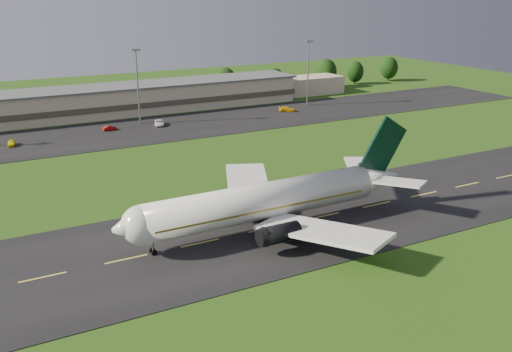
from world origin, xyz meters
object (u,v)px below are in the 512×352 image
light_mast_centre (137,78)px  service_vehicle_a (11,143)px  service_vehicle_c (159,123)px  service_vehicle_d (287,109)px  airliner (267,201)px  light_mast_east (308,65)px  terminal (127,99)px  service_vehicle_b (110,128)px

light_mast_centre → service_vehicle_a: size_ratio=4.98×
service_vehicle_a → service_vehicle_c: bearing=12.7°
service_vehicle_a → service_vehicle_d: 78.30m
airliner → light_mast_east: 100.21m
light_mast_east → service_vehicle_c: size_ratio=3.79×
light_mast_east → service_vehicle_d: 17.00m
terminal → light_mast_centre: 18.45m
light_mast_centre → service_vehicle_c: size_ratio=3.79×
service_vehicle_a → service_vehicle_b: bearing=17.5°
light_mast_centre → service_vehicle_d: (44.21, -5.58, -11.89)m
terminal → light_mast_centre: bearing=-95.0°
service_vehicle_a → service_vehicle_c: size_ratio=0.76×
airliner → service_vehicle_d: 89.20m
light_mast_centre → airliner: bearing=-93.4°
service_vehicle_c → service_vehicle_d: service_vehicle_d is taller
terminal → service_vehicle_d: bearing=-26.9°
terminal → service_vehicle_c: (2.43, -21.19, -3.14)m
service_vehicle_c → airliner: bearing=-76.8°
service_vehicle_a → service_vehicle_b: service_vehicle_a is taller
light_mast_east → terminal: bearing=163.2°
light_mast_east → service_vehicle_b: size_ratio=5.66×
light_mast_centre → light_mast_east: bearing=0.0°
airliner → light_mast_centre: size_ratio=2.52×
terminal → service_vehicle_d: (42.81, -21.76, -3.14)m
terminal → service_vehicle_a: size_ratio=35.46×
service_vehicle_c → service_vehicle_a: bearing=-155.1°
light_mast_east → service_vehicle_c: (-51.16, -5.01, -11.89)m
terminal → service_vehicle_b: (-10.91, -20.26, -3.30)m
terminal → light_mast_centre: (-1.40, -16.18, 8.75)m
terminal → service_vehicle_a: terminal is taller
airliner → light_mast_east: size_ratio=2.52×
airliner → service_vehicle_a: 77.43m
airliner → service_vehicle_a: (-29.22, 71.60, -3.86)m
airliner → service_vehicle_c: (8.65, 74.98, -3.81)m
light_mast_east → service_vehicle_a: bearing=-174.6°
light_mast_east → service_vehicle_d: (-10.79, -5.58, -11.89)m
light_mast_centre → service_vehicle_a: (-34.04, -8.39, -11.94)m
airliner → light_mast_east: bearing=52.7°
light_mast_centre → service_vehicle_b: 15.88m
light_mast_east → service_vehicle_d: bearing=-152.7°
airliner → service_vehicle_c: size_ratio=9.54×
service_vehicle_b → service_vehicle_d: bearing=-98.1°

